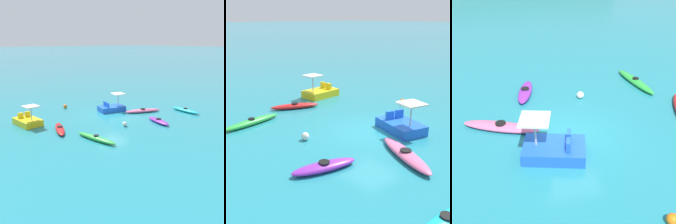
% 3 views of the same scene
% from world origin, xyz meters
% --- Properties ---
extents(ground_plane, '(600.00, 600.00, 0.00)m').
position_xyz_m(ground_plane, '(0.00, 0.00, 0.00)').
color(ground_plane, teal).
extents(kayak_pink, '(3.48, 2.12, 0.37)m').
position_xyz_m(kayak_pink, '(-2.84, 1.18, 0.16)').
color(kayak_pink, pink).
rests_on(kayak_pink, ground_plane).
extents(kayak_purple, '(1.36, 2.71, 0.37)m').
position_xyz_m(kayak_purple, '(-1.34, 4.30, 0.16)').
color(kayak_purple, purple).
rests_on(kayak_purple, ground_plane).
extents(kayak_green, '(1.01, 3.53, 0.37)m').
position_xyz_m(kayak_green, '(5.02, 4.06, 0.16)').
color(kayak_green, green).
rests_on(kayak_green, ground_plane).
extents(pedal_boat_blue, '(2.73, 2.12, 1.68)m').
position_xyz_m(pedal_boat_blue, '(-0.96, -1.11, 0.34)').
color(pedal_boat_blue, blue).
rests_on(pedal_boat_blue, ground_plane).
extents(buoy_orange, '(0.37, 0.37, 0.37)m').
position_xyz_m(buoy_orange, '(1.76, -5.10, 0.18)').
color(buoy_orange, orange).
rests_on(buoy_orange, ground_plane).
extents(buoy_white, '(0.38, 0.38, 0.38)m').
position_xyz_m(buoy_white, '(1.42, 3.15, 0.19)').
color(buoy_white, white).
rests_on(buoy_white, ground_plane).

